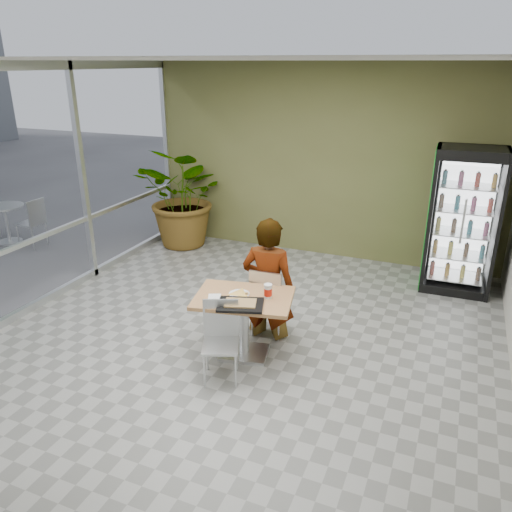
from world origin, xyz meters
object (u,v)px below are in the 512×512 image
object	(u,v)px
potted_plant	(186,197)
cafeteria_tray	(241,305)
dining_table	(244,313)
seated_woman	(268,290)
beverage_fridge	(462,221)
chair_near	(221,333)
soda_cup	(268,291)
chair_far	(267,297)

from	to	relation	value
potted_plant	cafeteria_tray	bearing A→B (deg)	-52.03
dining_table	cafeteria_tray	size ratio (longest dim) A/B	2.49
seated_woman	cafeteria_tray	size ratio (longest dim) A/B	3.75
dining_table	beverage_fridge	bearing A→B (deg)	53.23
chair_near	cafeteria_tray	size ratio (longest dim) A/B	1.77
beverage_fridge	chair_near	bearing A→B (deg)	-125.47
soda_cup	beverage_fridge	world-z (taller)	beverage_fridge
dining_table	chair_far	distance (m)	0.51
cafeteria_tray	chair_near	bearing A→B (deg)	-122.57
soda_cup	potted_plant	xyz separation A→B (m)	(-2.73, 2.94, 0.09)
chair_far	potted_plant	size ratio (longest dim) A/B	0.49
dining_table	seated_woman	bearing A→B (deg)	81.48
chair_far	chair_near	bearing A→B (deg)	77.34
chair_near	beverage_fridge	world-z (taller)	beverage_fridge
chair_near	soda_cup	world-z (taller)	soda_cup
cafeteria_tray	soda_cup	bearing A→B (deg)	56.25
chair_far	potted_plant	world-z (taller)	potted_plant
soda_cup	beverage_fridge	size ratio (longest dim) A/B	0.08
chair_near	beverage_fridge	bearing A→B (deg)	33.48
chair_far	chair_near	xyz separation A→B (m)	(-0.16, -0.95, -0.02)
beverage_fridge	potted_plant	bearing A→B (deg)	176.90
dining_table	potted_plant	bearing A→B (deg)	129.30
chair_near	seated_woman	size ratio (longest dim) A/B	0.47
seated_woman	beverage_fridge	bearing A→B (deg)	-134.72
chair_far	beverage_fridge	world-z (taller)	beverage_fridge
chair_far	cafeteria_tray	world-z (taller)	chair_far
seated_woman	beverage_fridge	size ratio (longest dim) A/B	0.86
beverage_fridge	potted_plant	distance (m)	4.63
dining_table	beverage_fridge	world-z (taller)	beverage_fridge
seated_woman	chair_far	bearing A→B (deg)	93.54
chair_near	seated_woman	bearing A→B (deg)	58.45
potted_plant	chair_far	bearing A→B (deg)	-44.46
chair_near	soda_cup	size ratio (longest dim) A/B	5.25
soda_cup	seated_woman	bearing A→B (deg)	110.61
potted_plant	soda_cup	bearing A→B (deg)	-47.16
chair_near	cafeteria_tray	bearing A→B (deg)	34.72
chair_near	potted_plant	bearing A→B (deg)	101.99
chair_far	seated_woman	bearing A→B (deg)	-86.46
dining_table	beverage_fridge	xyz separation A→B (m)	(2.16, 2.89, 0.51)
soda_cup	cafeteria_tray	size ratio (longest dim) A/B	0.34
cafeteria_tray	chair_far	bearing A→B (deg)	88.22
chair_far	soda_cup	bearing A→B (deg)	108.78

